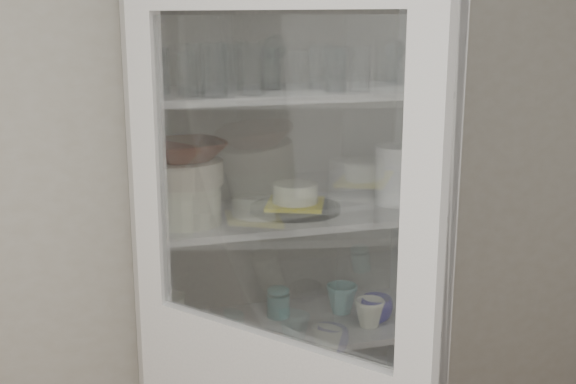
{
  "coord_description": "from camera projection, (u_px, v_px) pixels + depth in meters",
  "views": [
    {
      "loc": [
        -0.46,
        -0.94,
        1.89
      ],
      "look_at": [
        0.2,
        1.27,
        1.32
      ],
      "focal_mm": 45.0,
      "sensor_mm": 36.0,
      "label": 1
    }
  ],
  "objects": [
    {
      "name": "tumbler_1",
      "position": [
        188.0,
        75.0,
        2.06
      ],
      "size": [
        0.07,
        0.07,
        0.12
      ],
      "primitive_type": "cylinder",
      "rotation": [
        0.0,
        0.0,
        0.08
      ],
      "color": "silver",
      "rests_on": "shelf_glass"
    },
    {
      "name": "tumbler_7",
      "position": [
        159.0,
        71.0,
        2.14
      ],
      "size": [
        0.08,
        0.08,
        0.14
      ],
      "primitive_type": "cylinder",
      "rotation": [
        0.0,
        0.0,
        -0.12
      ],
      "color": "silver",
      "rests_on": "shelf_glass"
    },
    {
      "name": "white_ramekin",
      "position": [
        295.0,
        193.0,
        2.37
      ],
      "size": [
        0.16,
        0.16,
        0.06
      ],
      "primitive_type": "cylinder",
      "rotation": [
        0.0,
        0.0,
        -0.09
      ],
      "color": "white",
      "rests_on": "yellow_trivet"
    },
    {
      "name": "grey_bowl_stack",
      "position": [
        397.0,
        175.0,
        2.45
      ],
      "size": [
        0.15,
        0.15,
        0.2
      ],
      "primitive_type": "cylinder",
      "color": "silver",
      "rests_on": "shelf_plates"
    },
    {
      "name": "goblet_0",
      "position": [
        153.0,
        64.0,
        2.26
      ],
      "size": [
        0.07,
        0.07,
        0.16
      ],
      "primitive_type": null,
      "color": "silver",
      "rests_on": "shelf_glass"
    },
    {
      "name": "goblet_2",
      "position": [
        331.0,
        62.0,
        2.41
      ],
      "size": [
        0.07,
        0.07,
        0.15
      ],
      "primitive_type": null,
      "color": "silver",
      "rests_on": "shelf_glass"
    },
    {
      "name": "plate_stack_front",
      "position": [
        186.0,
        203.0,
        2.23
      ],
      "size": [
        0.22,
        0.22,
        0.13
      ],
      "primitive_type": "cylinder",
      "color": "white",
      "rests_on": "shelf_plates"
    },
    {
      "name": "mug_white",
      "position": [
        370.0,
        313.0,
        2.44
      ],
      "size": [
        0.11,
        0.11,
        0.09
      ],
      "primitive_type": "imported",
      "rotation": [
        0.0,
        0.0,
        -0.05
      ],
      "color": "white",
      "rests_on": "shelf_mugs"
    },
    {
      "name": "tumbler_2",
      "position": [
        253.0,
        69.0,
        2.1
      ],
      "size": [
        0.1,
        0.1,
        0.15
      ],
      "primitive_type": "cylinder",
      "rotation": [
        0.0,
        0.0,
        -0.43
      ],
      "color": "silver",
      "rests_on": "shelf_glass"
    },
    {
      "name": "tumbler_10",
      "position": [
        270.0,
        69.0,
        2.27
      ],
      "size": [
        0.07,
        0.07,
        0.13
      ],
      "primitive_type": "cylinder",
      "rotation": [
        0.0,
        0.0,
        0.03
      ],
      "color": "silver",
      "rests_on": "shelf_glass"
    },
    {
      "name": "goblet_3",
      "position": [
        395.0,
        60.0,
        2.48
      ],
      "size": [
        0.07,
        0.07,
        0.16
      ],
      "primitive_type": null,
      "color": "silver",
      "rests_on": "shelf_glass"
    },
    {
      "name": "mug_teal",
      "position": [
        342.0,
        299.0,
        2.56
      ],
      "size": [
        0.12,
        0.12,
        0.1
      ],
      "primitive_type": "imported",
      "rotation": [
        0.0,
        0.0,
        -0.08
      ],
      "color": "teal",
      "rests_on": "shelf_mugs"
    },
    {
      "name": "tumbler_8",
      "position": [
        198.0,
        68.0,
        2.17
      ],
      "size": [
        0.07,
        0.07,
        0.15
      ],
      "primitive_type": "cylinder",
      "rotation": [
        0.0,
        0.0,
        -0.0
      ],
      "color": "silver",
      "rests_on": "shelf_glass"
    },
    {
      "name": "white_canister",
      "position": [
        168.0,
        316.0,
        2.36
      ],
      "size": [
        0.14,
        0.14,
        0.14
      ],
      "primitive_type": "cylinder",
      "rotation": [
        0.0,
        0.0,
        -0.2
      ],
      "color": "white",
      "rests_on": "shelf_mugs"
    },
    {
      "name": "tumbler_4",
      "position": [
        360.0,
        69.0,
        2.2
      ],
      "size": [
        0.08,
        0.08,
        0.14
      ],
      "primitive_type": "cylinder",
      "rotation": [
        0.0,
        0.0,
        0.3
      ],
      "color": "silver",
      "rests_on": "shelf_glass"
    },
    {
      "name": "measuring_cups",
      "position": [
        220.0,
        336.0,
        2.33
      ],
      "size": [
        0.11,
        0.11,
        0.04
      ],
      "primitive_type": "cylinder",
      "color": "#AEAFBC",
      "rests_on": "shelf_mugs"
    },
    {
      "name": "goblet_1",
      "position": [
        276.0,
        58.0,
        2.37
      ],
      "size": [
        0.08,
        0.08,
        0.18
      ],
      "primitive_type": null,
      "color": "silver",
      "rests_on": "shelf_glass"
    },
    {
      "name": "yellow_trivet",
      "position": [
        295.0,
        204.0,
        2.38
      ],
      "size": [
        0.24,
        0.24,
        0.01
      ],
      "primitive_type": "cube",
      "rotation": [
        0.0,
        0.0,
        -0.39
      ],
      "color": "yellow",
      "rests_on": "glass_platter"
    },
    {
      "name": "tumbler_6",
      "position": [
        427.0,
        67.0,
        2.26
      ],
      "size": [
        0.07,
        0.07,
        0.14
      ],
      "primitive_type": "cylinder",
      "rotation": [
        0.0,
        0.0,
        -0.02
      ],
      "color": "silver",
      "rests_on": "shelf_glass"
    },
    {
      "name": "glass_platter",
      "position": [
        295.0,
        208.0,
        2.38
      ],
      "size": [
        0.37,
        0.37,
        0.02
      ],
      "primitive_type": "cylinder",
      "rotation": [
        0.0,
        0.0,
        0.25
      ],
      "color": "silver",
      "rests_on": "shelf_plates"
    },
    {
      "name": "teal_jar",
      "position": [
        278.0,
        303.0,
        2.52
      ],
      "size": [
        0.08,
        0.08,
        0.1
      ],
      "color": "teal",
      "rests_on": "shelf_mugs"
    },
    {
      "name": "tumbler_11",
      "position": [
        319.0,
        67.0,
        2.28
      ],
      "size": [
        0.09,
        0.09,
        0.14
      ],
      "primitive_type": "cylinder",
      "rotation": [
        0.0,
        0.0,
        -0.3
      ],
      "color": "silver",
      "rests_on": "shelf_glass"
    },
    {
      "name": "mug_blue",
      "position": [
        376.0,
        309.0,
        2.48
      ],
      "size": [
        0.14,
        0.14,
        0.09
      ],
      "primitive_type": "imported",
      "rotation": [
        0.0,
        0.0,
        -0.33
      ],
      "color": "navy",
      "rests_on": "shelf_mugs"
    },
    {
      "name": "wall_back",
      "position": [
        215.0,
        188.0,
        2.54
      ],
      "size": [
        3.6,
        0.02,
        2.6
      ],
      "primitive_type": "cube",
      "color": "beige",
      "rests_on": "ground"
    },
    {
      "name": "tumbler_0",
      "position": [
        214.0,
        70.0,
        2.05
      ],
      "size": [
        0.08,
        0.08,
        0.15
      ],
      "primitive_type": "cylinder",
      "rotation": [
        0.0,
        0.0,
        0.06
      ],
      "color": "silver",
      "rests_on": "shelf_glass"
    },
    {
      "name": "cream_bowl",
      "position": [
        185.0,
        172.0,
        2.2
      ],
      "size": [
        0.24,
        0.24,
        0.07
      ],
      "primitive_type": "cylinder",
      "rotation": [
        0.0,
        0.0,
        0.02
      ],
      "color": "beige",
      "rests_on": "plate_stack_front"
    },
    {
      "name": "pantry_cabinet",
      "position": [
        283.0,
        294.0,
        2.53
      ],
      "size": [
        1.0,
        0.45,
        2.1
      ],
      "color": "silver",
      "rests_on": "floor"
    },
    {
      "name": "tumbler_3",
      "position": [
        336.0,
        71.0,
        2.17
      ],
      "size": [
        0.08,
        0.08,
        0.13
      ],
      "primitive_type": "cylinder",
      "rotation": [
        0.0,
        0.0,
        0.15
      ],
      "color": "silver",
      "rests_on": "shelf_glass"
    },
    {
      "name": "terracotta_bowl",
      "position": [
        184.0,
        151.0,
        2.19
      ],
      "size": [
        0.29,
        0.29,
        0.06
      ],
      "primitive_type": "imported",
      "rotation": [
        0.0,
        0.0,
        0.18
      ],
      "color": "#44190D",
      "rests_on": "cream_bowl"
    },
    {
      "name": "tumbler_9",
      "position": [
        228.0,
        68.0,
        2.2
      ],
      "size": [
        0.09,
        0.09,
        0.15
      ],
      "primitive_type": "cylinder",
      "rotation": [
        0.0,
        0.0,
        -0.29
      ],
      "color": "silver",
      "rests_on": "shelf_glass"
    },
    {
      "name": "plate_stack_back",
      "position": [
        178.0,
        199.0,
        2.39
      ],
      "size": [
        0.2,
        0.2,
        0.07
      ],
      "primitive_type": "cylinder",
      "color": "white",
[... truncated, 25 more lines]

